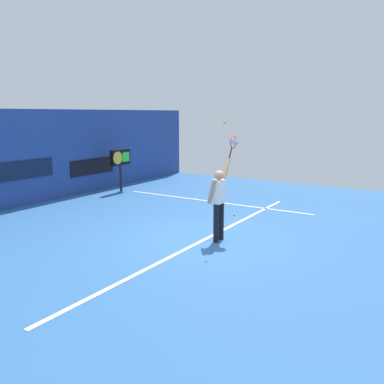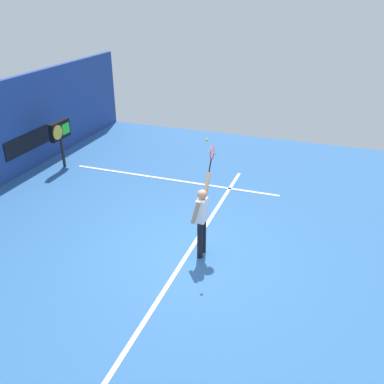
{
  "view_description": "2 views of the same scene",
  "coord_description": "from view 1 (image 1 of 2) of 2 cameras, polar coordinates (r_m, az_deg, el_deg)",
  "views": [
    {
      "loc": [
        -8.18,
        -4.7,
        2.99
      ],
      "look_at": [
        -0.09,
        0.39,
        1.14
      ],
      "focal_mm": 38.17,
      "sensor_mm": 36.0,
      "label": 1
    },
    {
      "loc": [
        -7.93,
        -2.86,
        5.74
      ],
      "look_at": [
        0.38,
        0.09,
        1.43
      ],
      "focal_mm": 39.88,
      "sensor_mm": 36.0,
      "label": 2
    }
  ],
  "objects": [
    {
      "name": "ground_plane",
      "position": [
        9.9,
        2.22,
        -6.65
      ],
      "size": [
        18.0,
        18.0,
        0.0
      ],
      "primitive_type": "plane",
      "color": "#2D609E"
    },
    {
      "name": "back_wall",
      "position": [
        14.34,
        -22.78,
        4.39
      ],
      "size": [
        18.0,
        0.2,
        3.13
      ],
      "primitive_type": "cube",
      "color": "navy",
      "rests_on": "ground_plane"
    },
    {
      "name": "sponsor_banner_center",
      "position": [
        14.28,
        -22.39,
        2.9
      ],
      "size": [
        2.2,
        0.03,
        0.6
      ],
      "primitive_type": "cube",
      "color": "#0C1933"
    },
    {
      "name": "sponsor_banner_starboard",
      "position": [
        16.22,
        -13.7,
        3.48
      ],
      "size": [
        2.2,
        0.03,
        0.6
      ],
      "primitive_type": "cube",
      "color": "black"
    },
    {
      "name": "court_baseline",
      "position": [
        9.92,
        1.98,
        -6.57
      ],
      "size": [
        10.0,
        0.1,
        0.01
      ],
      "primitive_type": "cube",
      "color": "white",
      "rests_on": "ground_plane"
    },
    {
      "name": "court_sideline",
      "position": [
        14.01,
        2.84,
        -1.36
      ],
      "size": [
        0.1,
        7.0,
        0.01
      ],
      "primitive_type": "cube",
      "color": "white",
      "rests_on": "ground_plane"
    },
    {
      "name": "tennis_player",
      "position": [
        9.57,
        3.77,
        -1.02
      ],
      "size": [
        0.77,
        0.31,
        1.94
      ],
      "color": "black",
      "rests_on": "ground_plane"
    },
    {
      "name": "tennis_racket",
      "position": [
        9.99,
        5.75,
        6.78
      ],
      "size": [
        0.45,
        0.27,
        0.61
      ],
      "color": "black"
    },
    {
      "name": "tennis_ball",
      "position": [
        9.48,
        4.58,
        9.72
      ],
      "size": [
        0.07,
        0.07,
        0.07
      ],
      "primitive_type": "sphere",
      "color": "#CCE033"
    },
    {
      "name": "scoreboard_clock",
      "position": [
        15.94,
        -9.99,
        4.56
      ],
      "size": [
        0.96,
        0.2,
        1.63
      ],
      "color": "black",
      "rests_on": "ground_plane"
    },
    {
      "name": "spare_ball",
      "position": [
        12.18,
        5.92,
        -3.15
      ],
      "size": [
        0.07,
        0.07,
        0.07
      ],
      "primitive_type": "sphere",
      "color": "#CCE033",
      "rests_on": "ground_plane"
    }
  ]
}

